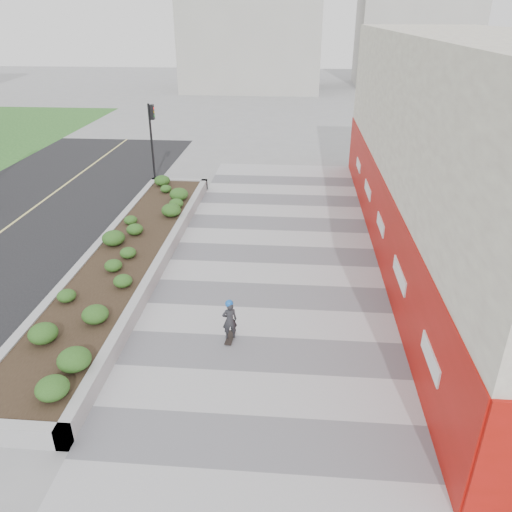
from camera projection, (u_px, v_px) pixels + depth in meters
The scene contains 7 objects.
ground at pixel (259, 399), 12.35m from camera, with size 160.00×160.00×0.00m, color gray.
walkway at pixel (266, 329), 15.03m from camera, with size 8.00×36.00×0.01m, color #A8A8AD.
building at pixel (469, 154), 18.12m from camera, with size 6.04×24.08×8.00m.
planter at pixel (128, 253), 18.83m from camera, with size 3.00×18.00×0.90m.
traffic_signal_near at pixel (152, 131), 27.32m from camera, with size 0.33×0.28×4.20m.
manhole_cover at pixel (283, 330), 15.00m from camera, with size 0.44×0.44×0.01m, color #595654.
skateboarder at pixel (230, 320), 14.28m from camera, with size 0.50×0.73×1.34m.
Camera 1 is at (0.71, -9.50, 8.62)m, focal length 35.00 mm.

